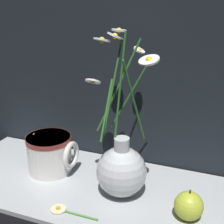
% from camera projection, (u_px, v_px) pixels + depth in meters
% --- Properties ---
extents(ground_plane, '(6.00, 6.00, 0.00)m').
position_uv_depth(ground_plane, '(108.00, 193.00, 0.81)').
color(ground_plane, black).
extents(shelf, '(0.90, 0.33, 0.01)m').
position_uv_depth(shelf, '(108.00, 191.00, 0.81)').
color(shelf, '#B2B7BC').
rests_on(shelf, ground_plane).
extents(vase_with_flowers, '(0.18, 0.18, 0.40)m').
position_uv_depth(vase_with_flowers, '(121.00, 167.00, 0.76)').
color(vase_with_flowers, silver).
rests_on(vase_with_flowers, shelf).
extents(ceramic_pitcher, '(0.15, 0.12, 0.12)m').
position_uv_depth(ceramic_pitcher, '(50.00, 152.00, 0.87)').
color(ceramic_pitcher, white).
rests_on(ceramic_pitcher, shelf).
extents(orange_fruit, '(0.07, 0.07, 0.07)m').
position_uv_depth(orange_fruit, '(189.00, 206.00, 0.69)').
color(orange_fruit, '#B7C638').
rests_on(orange_fruit, shelf).
extents(loose_daisy, '(0.12, 0.04, 0.01)m').
position_uv_depth(loose_daisy, '(64.00, 211.00, 0.72)').
color(loose_daisy, '#4C8E3D').
rests_on(loose_daisy, shelf).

